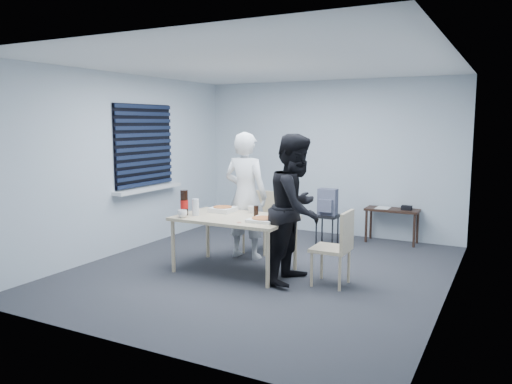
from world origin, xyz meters
The scene contains 19 objects.
room centered at (-2.20, 0.40, 1.44)m, with size 5.00×5.00×5.00m.
dining_table centered at (-0.30, -0.19, 0.65)m, with size 1.46×0.93×0.71m.
chair_far centered at (-0.45, 0.88, 0.51)m, with size 0.42×0.42×0.89m.
chair_right centered at (1.06, -0.14, 0.51)m, with size 0.42×0.42×0.89m.
person_white centered at (-0.49, 0.45, 0.89)m, with size 0.65×0.42×1.77m, color silver.
person_black centered at (0.55, -0.20, 0.89)m, with size 0.86×0.47×1.77m, color black.
side_table centered at (1.15, 2.28, 0.47)m, with size 0.82×0.37×0.55m.
stool centered at (0.29, 1.69, 0.36)m, with size 0.34×0.34×0.48m.
backpack centered at (0.29, 1.68, 0.67)m, with size 0.29×0.21×0.41m.
pizza_box_a centered at (-0.60, 0.03, 0.75)m, with size 0.29×0.29×0.07m.
pizza_box_b centered at (0.17, -0.30, 0.73)m, with size 0.33×0.33×0.05m.
mug_a centered at (-0.84, -0.55, 0.76)m, with size 0.12×0.12×0.10m, color white.
mug_b centered at (-0.23, 0.14, 0.76)m, with size 0.10×0.10×0.09m, color white.
cola_glass centered at (-0.06, -0.04, 0.78)m, with size 0.06×0.06×0.14m, color black.
soda_bottle centered at (-0.93, -0.39, 0.87)m, with size 0.10×0.10×0.33m.
plastic_cups centered at (-0.78, -0.35, 0.82)m, with size 0.09×0.09×0.21m, color silver.
rubber_band centered at (-0.06, -0.50, 0.71)m, with size 0.05×0.05×0.00m, color red.
papers centered at (1.00, 2.29, 0.55)m, with size 0.21×0.28×0.00m, color white.
black_box centered at (1.37, 2.27, 0.58)m, with size 0.16×0.11×0.07m, color black.
Camera 1 is at (2.83, -5.59, 1.90)m, focal length 35.00 mm.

